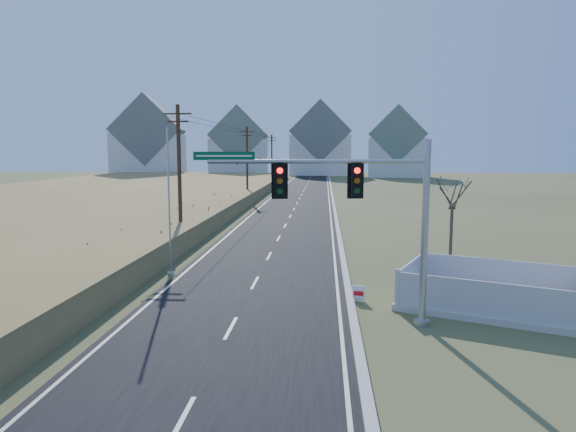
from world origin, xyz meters
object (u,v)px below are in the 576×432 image
object	(u,v)px
traffic_signal_mast	(372,211)
bare_tree	(453,192)
fence_enclosure	(491,300)
flagpole	(169,217)
open_sign	(359,293)

from	to	relation	value
traffic_signal_mast	bare_tree	size ratio (longest dim) A/B	1.59
fence_enclosure	flagpole	distance (m)	14.68
open_sign	traffic_signal_mast	bearing A→B (deg)	-70.65
traffic_signal_mast	flagpole	bearing A→B (deg)	136.83
fence_enclosure	open_sign	size ratio (longest dim) A/B	12.32
flagpole	bare_tree	world-z (taller)	flagpole
fence_enclosure	bare_tree	distance (m)	6.81
traffic_signal_mast	open_sign	size ratio (longest dim) A/B	12.69
open_sign	bare_tree	xyz separation A→B (m)	(4.83, 5.30, 3.68)
traffic_signal_mast	flagpole	xyz separation A→B (m)	(-8.99, 6.71, -1.16)
traffic_signal_mast	flagpole	distance (m)	11.27
bare_tree	flagpole	bearing A→B (deg)	-173.91
fence_enclosure	open_sign	distance (m)	5.03
open_sign	bare_tree	world-z (taller)	bare_tree
open_sign	flagpole	bearing A→B (deg)	172.02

